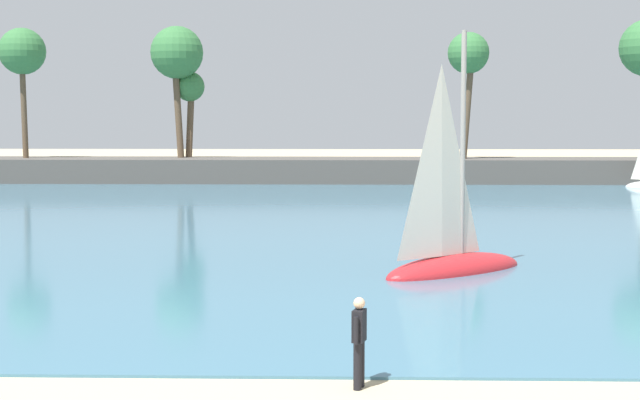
# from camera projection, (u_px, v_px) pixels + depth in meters

# --- Properties ---
(sea) EXTENTS (220.00, 91.80, 0.06)m
(sea) POSITION_uv_depth(u_px,v_px,m) (317.00, 188.00, 62.98)
(sea) COLOR teal
(sea) RESTS_ON ground
(palm_headland) EXTENTS (118.96, 6.00, 11.91)m
(palm_headland) POSITION_uv_depth(u_px,v_px,m) (308.00, 152.00, 68.63)
(palm_headland) COLOR #514C47
(palm_headland) RESTS_ON ground
(person_at_waterline) EXTENTS (0.28, 0.53, 1.67)m
(person_at_waterline) POSITION_uv_depth(u_px,v_px,m) (359.00, 340.00, 16.63)
(person_at_waterline) COLOR black
(person_at_waterline) RESTS_ON ground
(sailboat_near_shore) EXTENTS (5.38, 4.74, 8.03)m
(sailboat_near_shore) POSITION_uv_depth(u_px,v_px,m) (452.00, 249.00, 28.78)
(sailboat_near_shore) COLOR red
(sailboat_near_shore) RESTS_ON sea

